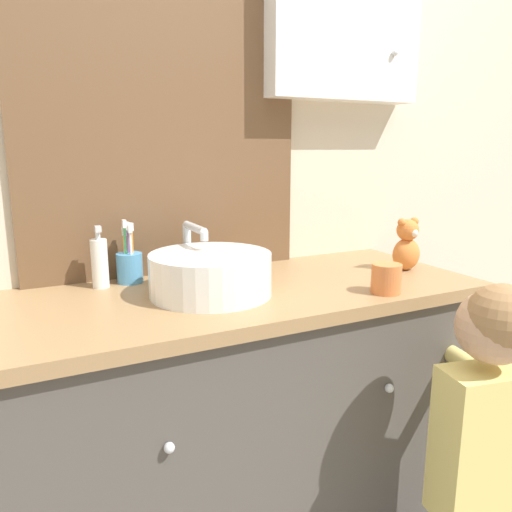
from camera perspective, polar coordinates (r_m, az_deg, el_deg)
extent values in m
cube|color=beige|center=(1.61, -6.30, 12.19)|extent=(3.20, 0.06, 2.50)
cube|color=brown|center=(1.53, -10.57, 16.94)|extent=(0.85, 0.02, 1.02)
cube|color=#B2C1CC|center=(1.53, -10.50, 16.96)|extent=(0.79, 0.01, 0.96)
cube|color=white|center=(1.82, 10.15, 26.83)|extent=(0.56, 0.10, 0.62)
sphere|color=silver|center=(1.84, 15.60, 21.46)|extent=(0.02, 0.02, 0.02)
cube|color=#4C4742|center=(1.56, -1.36, -19.91)|extent=(1.30, 0.52, 0.84)
cube|color=#99754C|center=(1.38, -1.46, -4.43)|extent=(1.34, 0.56, 0.03)
sphere|color=silver|center=(1.15, -9.89, -20.78)|extent=(0.02, 0.02, 0.02)
sphere|color=silver|center=(1.41, 14.99, -14.39)|extent=(0.02, 0.02, 0.02)
cylinder|color=white|center=(1.31, -5.22, -2.07)|extent=(0.32, 0.32, 0.11)
cylinder|color=silver|center=(1.30, -5.26, 0.13)|extent=(0.26, 0.26, 0.01)
cylinder|color=silver|center=(1.47, -7.85, 0.49)|extent=(0.02, 0.02, 0.16)
cylinder|color=silver|center=(1.39, -6.99, 3.21)|extent=(0.02, 0.14, 0.02)
cylinder|color=silver|center=(1.33, -5.94, 2.26)|extent=(0.02, 0.02, 0.02)
sphere|color=white|center=(1.51, -4.65, -0.75)|extent=(0.06, 0.06, 0.06)
cylinder|color=#4C93C6|center=(1.47, -14.23, -1.33)|extent=(0.07, 0.07, 0.09)
cylinder|color=orange|center=(1.47, -13.94, 0.58)|extent=(0.01, 0.01, 0.16)
cube|color=white|center=(1.45, -14.08, 3.24)|extent=(0.01, 0.02, 0.02)
cylinder|color=#8E56B7|center=(1.47, -14.35, 0.64)|extent=(0.01, 0.01, 0.16)
cube|color=white|center=(1.46, -14.49, 3.34)|extent=(0.01, 0.02, 0.02)
cylinder|color=#E5CC4C|center=(1.47, -14.73, 0.31)|extent=(0.01, 0.01, 0.14)
cube|color=white|center=(1.46, -14.86, 2.70)|extent=(0.01, 0.02, 0.02)
cylinder|color=#47B26B|center=(1.45, -14.67, 0.66)|extent=(0.01, 0.01, 0.17)
cube|color=white|center=(1.44, -14.83, 3.57)|extent=(0.01, 0.02, 0.02)
cylinder|color=white|center=(1.44, -14.09, 0.36)|extent=(0.01, 0.01, 0.16)
cube|color=white|center=(1.43, -14.23, 3.04)|extent=(0.01, 0.02, 0.02)
cylinder|color=white|center=(1.44, -17.43, -0.84)|extent=(0.05, 0.05, 0.13)
cylinder|color=silver|center=(1.42, -17.63, 2.25)|extent=(0.01, 0.01, 0.02)
cube|color=silver|center=(1.41, -17.63, 2.96)|extent=(0.02, 0.02, 0.02)
cube|color=#E0CC70|center=(1.39, 24.41, -18.95)|extent=(0.24, 0.16, 0.38)
sphere|color=tan|center=(1.27, 25.61, -7.29)|extent=(0.17, 0.17, 0.17)
sphere|color=#997047|center=(1.25, 26.25, -6.48)|extent=(0.16, 0.16, 0.16)
cylinder|color=#E0CC70|center=(1.52, 22.25, -10.82)|extent=(0.11, 0.29, 0.05)
cylinder|color=orange|center=(1.61, 19.31, -7.71)|extent=(0.02, 0.05, 0.12)
ellipsoid|color=orange|center=(1.64, 16.78, 0.19)|extent=(0.09, 0.07, 0.10)
sphere|color=orange|center=(1.63, 16.95, 2.86)|extent=(0.07, 0.07, 0.07)
sphere|color=orange|center=(1.61, 16.33, 3.70)|extent=(0.03, 0.03, 0.03)
sphere|color=orange|center=(1.64, 17.66, 3.79)|extent=(0.03, 0.03, 0.03)
sphere|color=silver|center=(1.61, 17.64, 2.51)|extent=(0.02, 0.02, 0.02)
cylinder|color=orange|center=(1.37, 14.65, -2.50)|extent=(0.08, 0.08, 0.08)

